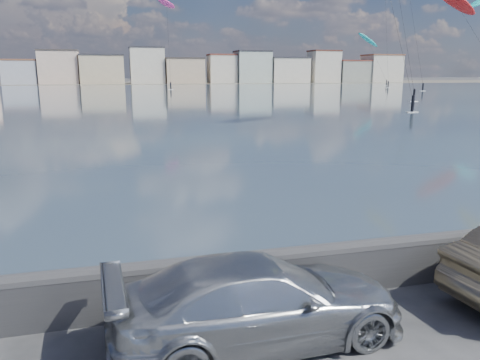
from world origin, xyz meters
name	(u,v)px	position (x,y,z in m)	size (l,w,h in m)	color
bay_water	(124,95)	(0.00, 91.50, 0.01)	(500.00, 177.00, 0.00)	#35435B
far_shore_strip	(119,83)	(0.00, 200.00, 0.01)	(500.00, 60.00, 0.00)	#4C473D
seawall	(207,280)	(0.00, 2.70, 0.58)	(400.00, 0.36, 1.08)	#28282B
far_buildings	(122,68)	(1.31, 186.00, 6.03)	(240.79, 13.26, 14.60)	#B2B7C6
car_silver	(259,301)	(0.64, 1.37, 0.73)	(2.05, 5.03, 1.46)	#AEB2B6
kitesurfer_1	(368,40)	(83.62, 145.38, 15.17)	(9.66, 12.62, 18.05)	#19BFBF
kitesurfer_13	(455,1)	(59.92, 72.77, 17.26)	(9.75, 17.12, 20.82)	red
kitesurfer_16	(167,5)	(13.46, 131.59, 22.53)	(6.76, 17.63, 24.36)	#E5338C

